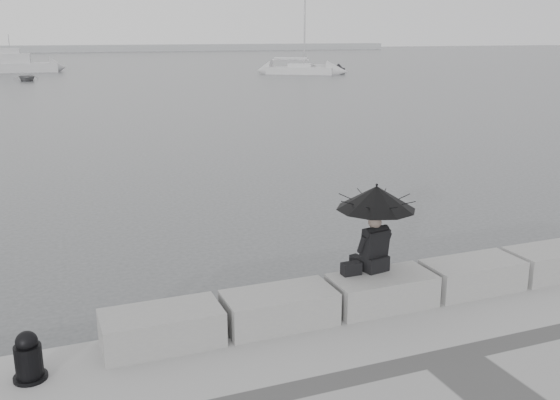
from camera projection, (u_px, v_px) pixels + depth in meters
name	position (u px, v px, depth m)	size (l,w,h in m)	color
ground	(366.00, 323.00, 10.19)	(360.00, 360.00, 0.00)	#3F4143
stone_block_far_left	(162.00, 328.00, 8.38)	(1.60, 0.80, 0.50)	gray
stone_block_left	(279.00, 308.00, 8.98)	(1.60, 0.80, 0.50)	gray
stone_block_centre	(382.00, 291.00, 9.59)	(1.60, 0.80, 0.50)	gray
stone_block_right	(472.00, 276.00, 10.19)	(1.60, 0.80, 0.50)	gray
stone_block_far_right	(553.00, 262.00, 10.80)	(1.60, 0.80, 0.50)	gray
seated_person	(376.00, 207.00, 9.50)	(1.23, 1.23, 1.39)	black
bag	(351.00, 269.00, 9.55)	(0.30, 0.17, 0.19)	black
mooring_bollard	(29.00, 360.00, 7.53)	(0.41, 0.41, 0.64)	black
distant_landmass	(11.00, 49.00, 145.75)	(180.00, 8.00, 2.80)	#9FA2A4
sailboat_right	(300.00, 69.00, 70.83)	(7.60, 6.09, 12.90)	#B8B8BB
motor_cruiser	(19.00, 65.00, 74.13)	(8.85, 3.30, 4.50)	#B8B8BB
small_motorboat	(325.00, 70.00, 72.52)	(4.52, 1.68, 1.10)	black
dinghy	(27.00, 78.00, 61.38)	(3.40, 1.44, 0.57)	gray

